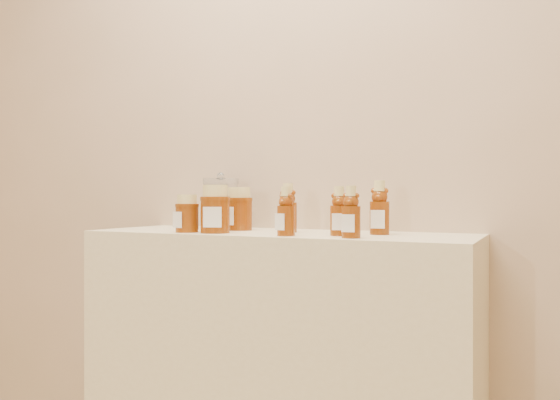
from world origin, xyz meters
The scene contains 11 objects.
wall_back centered at (0.00, 1.75, 1.35)m, with size 3.50×0.02×2.70m, color tan.
display_table centered at (0.00, 1.55, 0.45)m, with size 1.20×0.40×0.90m, color beige.
bear_bottle_back_left centered at (0.03, 1.56, 0.99)m, with size 0.06×0.06×0.17m, color #622707, non-canonical shape.
bear_bottle_back_mid centered at (0.23, 1.49, 0.98)m, with size 0.05×0.05×0.16m, color #622707, non-canonical shape.
bear_bottle_back_right centered at (0.32, 1.58, 0.99)m, with size 0.06×0.06×0.18m, color #622707, non-canonical shape.
bear_bottle_front_left centered at (0.10, 1.42, 0.98)m, with size 0.05×0.05×0.16m, color #622707, non-canonical shape.
bear_bottle_front_right centered at (0.29, 1.42, 0.98)m, with size 0.05×0.05×0.16m, color #622707, non-canonical shape.
honey_jar_left centered at (-0.25, 1.43, 0.96)m, with size 0.07×0.07×0.12m, color #622707, non-canonical shape.
honey_jar_back centered at (-0.16, 1.59, 0.97)m, with size 0.09×0.09×0.14m, color #622707, non-canonical shape.
honey_jar_front centered at (-0.15, 1.44, 0.97)m, with size 0.09×0.09×0.15m, color #622707, non-canonical shape.
glass_canister centered at (-0.27, 1.65, 0.99)m, with size 0.12×0.12×0.19m, color white, non-canonical shape.
Camera 1 is at (0.75, 0.04, 1.00)m, focal length 35.00 mm.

